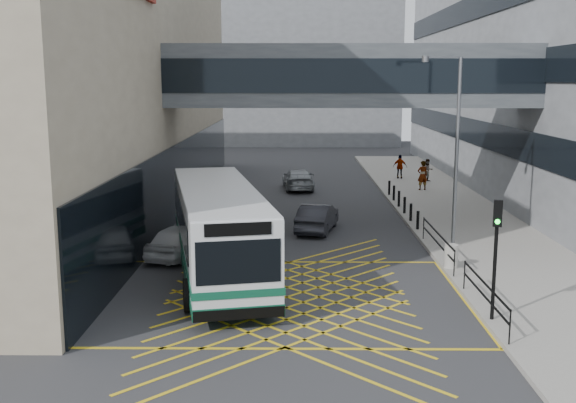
{
  "coord_description": "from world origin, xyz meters",
  "views": [
    {
      "loc": [
        0.25,
        -22.03,
        7.3
      ],
      "look_at": [
        0.0,
        4.0,
        2.6
      ],
      "focal_mm": 42.0,
      "sensor_mm": 36.0,
      "label": 1
    }
  ],
  "objects_px": {
    "bus": "(218,228)",
    "street_lamp": "(453,140)",
    "traffic_light": "(496,243)",
    "litter_bin": "(451,256)",
    "pedestrian_a": "(422,175)",
    "car_silver": "(298,178)",
    "car_white": "(181,240)",
    "pedestrian_c": "(400,167)",
    "car_dark": "(317,218)",
    "pedestrian_b": "(428,170)"
  },
  "relations": [
    {
      "from": "car_dark",
      "to": "car_silver",
      "type": "xyz_separation_m",
      "value": [
        -0.87,
        12.96,
        0.05
      ]
    },
    {
      "from": "traffic_light",
      "to": "street_lamp",
      "type": "bearing_deg",
      "value": 100.36
    },
    {
      "from": "litter_bin",
      "to": "car_silver",
      "type": "bearing_deg",
      "value": 106.24
    },
    {
      "from": "pedestrian_a",
      "to": "bus",
      "type": "bearing_deg",
      "value": 44.25
    },
    {
      "from": "car_white",
      "to": "street_lamp",
      "type": "bearing_deg",
      "value": -156.55
    },
    {
      "from": "street_lamp",
      "to": "pedestrian_c",
      "type": "xyz_separation_m",
      "value": [
        0.99,
        20.45,
        -3.77
      ]
    },
    {
      "from": "car_silver",
      "to": "pedestrian_a",
      "type": "bearing_deg",
      "value": 167.15
    },
    {
      "from": "traffic_light",
      "to": "pedestrian_c",
      "type": "bearing_deg",
      "value": 101.85
    },
    {
      "from": "car_silver",
      "to": "pedestrian_a",
      "type": "distance_m",
      "value": 8.28
    },
    {
      "from": "street_lamp",
      "to": "pedestrian_b",
      "type": "xyz_separation_m",
      "value": [
        2.76,
        19.03,
        -3.84
      ]
    },
    {
      "from": "car_silver",
      "to": "bus",
      "type": "bearing_deg",
      "value": 76.92
    },
    {
      "from": "car_silver",
      "to": "pedestrian_b",
      "type": "xyz_separation_m",
      "value": [
        9.29,
        2.59,
        0.22
      ]
    },
    {
      "from": "car_silver",
      "to": "pedestrian_c",
      "type": "distance_m",
      "value": 8.53
    },
    {
      "from": "car_white",
      "to": "car_silver",
      "type": "distance_m",
      "value": 18.57
    },
    {
      "from": "car_silver",
      "to": "street_lamp",
      "type": "distance_m",
      "value": 18.15
    },
    {
      "from": "pedestrian_a",
      "to": "street_lamp",
      "type": "bearing_deg",
      "value": 68.56
    },
    {
      "from": "pedestrian_c",
      "to": "pedestrian_a",
      "type": "bearing_deg",
      "value": 114.33
    },
    {
      "from": "car_white",
      "to": "pedestrian_c",
      "type": "relative_size",
      "value": 2.59
    },
    {
      "from": "traffic_light",
      "to": "street_lamp",
      "type": "xyz_separation_m",
      "value": [
        0.81,
        9.35,
        2.22
      ]
    },
    {
      "from": "bus",
      "to": "street_lamp",
      "type": "xyz_separation_m",
      "value": [
        9.67,
        3.98,
        2.99
      ]
    },
    {
      "from": "car_white",
      "to": "pedestrian_c",
      "type": "height_order",
      "value": "pedestrian_c"
    },
    {
      "from": "litter_bin",
      "to": "car_dark",
      "type": "bearing_deg",
      "value": 125.26
    },
    {
      "from": "pedestrian_a",
      "to": "pedestrian_b",
      "type": "height_order",
      "value": "pedestrian_a"
    },
    {
      "from": "street_lamp",
      "to": "car_white",
      "type": "bearing_deg",
      "value": 172.5
    },
    {
      "from": "street_lamp",
      "to": "traffic_light",
      "type": "bearing_deg",
      "value": -109.59
    },
    {
      "from": "car_silver",
      "to": "pedestrian_a",
      "type": "xyz_separation_m",
      "value": [
        8.18,
        -1.22,
        0.39
      ]
    },
    {
      "from": "car_dark",
      "to": "pedestrian_a",
      "type": "height_order",
      "value": "pedestrian_a"
    },
    {
      "from": "bus",
      "to": "street_lamp",
      "type": "height_order",
      "value": "street_lamp"
    },
    {
      "from": "car_dark",
      "to": "pedestrian_a",
      "type": "relative_size",
      "value": 2.26
    },
    {
      "from": "traffic_light",
      "to": "car_silver",
      "type": "bearing_deg",
      "value": 117.8
    },
    {
      "from": "traffic_light",
      "to": "litter_bin",
      "type": "distance_m",
      "value": 6.16
    },
    {
      "from": "litter_bin",
      "to": "pedestrian_a",
      "type": "xyz_separation_m",
      "value": [
        2.37,
        18.73,
        0.51
      ]
    },
    {
      "from": "car_dark",
      "to": "street_lamp",
      "type": "distance_m",
      "value": 7.81
    },
    {
      "from": "car_white",
      "to": "car_dark",
      "type": "relative_size",
      "value": 1.03
    },
    {
      "from": "car_dark",
      "to": "pedestrian_c",
      "type": "height_order",
      "value": "pedestrian_c"
    },
    {
      "from": "street_lamp",
      "to": "pedestrian_a",
      "type": "height_order",
      "value": "street_lamp"
    },
    {
      "from": "car_white",
      "to": "street_lamp",
      "type": "relative_size",
      "value": 0.55
    },
    {
      "from": "car_white",
      "to": "traffic_light",
      "type": "xyz_separation_m",
      "value": [
        10.72,
        -7.91,
        1.85
      ]
    },
    {
      "from": "car_white",
      "to": "car_silver",
      "type": "relative_size",
      "value": 0.95
    },
    {
      "from": "bus",
      "to": "car_white",
      "type": "xyz_separation_m",
      "value": [
        -1.87,
        2.54,
        -1.09
      ]
    },
    {
      "from": "car_white",
      "to": "pedestrian_a",
      "type": "xyz_separation_m",
      "value": [
        13.19,
        16.66,
        0.41
      ]
    },
    {
      "from": "car_white",
      "to": "pedestrian_c",
      "type": "xyz_separation_m",
      "value": [
        12.53,
        21.9,
        0.31
      ]
    },
    {
      "from": "car_dark",
      "to": "traffic_light",
      "type": "distance_m",
      "value": 13.85
    },
    {
      "from": "traffic_light",
      "to": "litter_bin",
      "type": "bearing_deg",
      "value": 104.38
    },
    {
      "from": "pedestrian_a",
      "to": "pedestrian_c",
      "type": "height_order",
      "value": "pedestrian_a"
    },
    {
      "from": "bus",
      "to": "pedestrian_c",
      "type": "relative_size",
      "value": 7.1
    },
    {
      "from": "litter_bin",
      "to": "pedestrian_a",
      "type": "height_order",
      "value": "pedestrian_a"
    },
    {
      "from": "traffic_light",
      "to": "pedestrian_a",
      "type": "xyz_separation_m",
      "value": [
        2.47,
        24.57,
        -1.44
      ]
    },
    {
      "from": "litter_bin",
      "to": "pedestrian_a",
      "type": "bearing_deg",
      "value": 82.78
    },
    {
      "from": "car_silver",
      "to": "car_white",
      "type": "bearing_deg",
      "value": 70.02
    }
  ]
}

